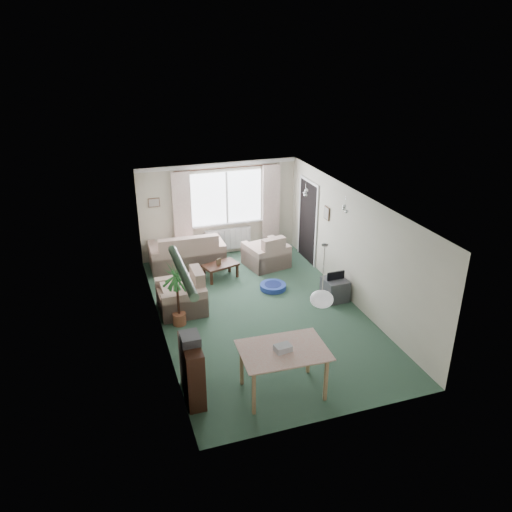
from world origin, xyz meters
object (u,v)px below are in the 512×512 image
object	(u,v)px
armchair_left	(181,291)
dining_table	(283,371)
sofa	(187,249)
tv_cube	(335,289)
pet_bed	(273,287)
armchair_corner	(266,250)
coffee_table	(221,271)
bookshelf	(192,371)
houseplant	(178,295)

from	to	relation	value
armchair_left	dining_table	world-z (taller)	armchair_left
sofa	tv_cube	bearing A→B (deg)	135.97
armchair_left	pet_bed	bearing A→B (deg)	96.90
armchair_corner	dining_table	size ratio (longest dim) A/B	0.75
sofa	coffee_table	bearing A→B (deg)	124.47
bookshelf	tv_cube	xyz separation A→B (m)	(3.54, 2.18, -0.26)
coffee_table	pet_bed	distance (m)	1.33
sofa	armchair_corner	size ratio (longest dim) A/B	1.90
coffee_table	sofa	bearing A→B (deg)	123.29
coffee_table	pet_bed	size ratio (longest dim) A/B	1.38
tv_cube	pet_bed	bearing A→B (deg)	140.32
houseplant	dining_table	xyz separation A→B (m)	(1.18, -2.55, -0.26)
houseplant	tv_cube	xyz separation A→B (m)	(3.35, -0.04, -0.42)
armchair_left	coffee_table	bearing A→B (deg)	135.38
coffee_table	dining_table	bearing A→B (deg)	-91.55
sofa	armchair_left	xyz separation A→B (m)	(-0.53, -2.10, -0.01)
coffee_table	bookshelf	xyz separation A→B (m)	(-1.48, -3.94, 0.31)
coffee_table	tv_cube	world-z (taller)	tv_cube
armchair_corner	sofa	bearing A→B (deg)	-29.23
armchair_left	tv_cube	size ratio (longest dim) A/B	1.86
houseplant	tv_cube	size ratio (longest dim) A/B	2.51
armchair_left	dining_table	xyz separation A→B (m)	(1.03, -3.09, -0.04)
sofa	bookshelf	xyz separation A→B (m)	(-0.87, -4.87, 0.05)
armchair_left	tv_cube	xyz separation A→B (m)	(3.20, -0.58, -0.20)
sofa	houseplant	size ratio (longest dim) A/B	1.37
pet_bed	coffee_table	bearing A→B (deg)	136.96
coffee_table	houseplant	size ratio (longest dim) A/B	0.61
armchair_left	tv_cube	world-z (taller)	armchair_left
armchair_left	coffee_table	size ratio (longest dim) A/B	1.21
sofa	armchair_left	size ratio (longest dim) A/B	1.84
dining_table	sofa	bearing A→B (deg)	95.40
bookshelf	dining_table	world-z (taller)	bookshelf
bookshelf	armchair_left	bearing A→B (deg)	83.84
coffee_table	tv_cube	distance (m)	2.71
armchair_corner	houseplant	size ratio (longest dim) A/B	0.72
armchair_left	houseplant	xyz separation A→B (m)	(-0.15, -0.55, 0.22)
sofa	houseplant	xyz separation A→B (m)	(-0.68, -2.65, 0.21)
bookshelf	pet_bed	bearing A→B (deg)	51.99
armchair_left	bookshelf	size ratio (longest dim) A/B	0.98
coffee_table	houseplant	world-z (taller)	houseplant
armchair_corner	coffee_table	size ratio (longest dim) A/B	1.17
houseplant	coffee_table	bearing A→B (deg)	53.19
armchair_left	pet_bed	size ratio (longest dim) A/B	1.67
armchair_corner	dining_table	bearing A→B (deg)	62.09
houseplant	tv_cube	world-z (taller)	houseplant
sofa	tv_cube	world-z (taller)	sofa
tv_cube	pet_bed	world-z (taller)	tv_cube
sofa	tv_cube	xyz separation A→B (m)	(2.67, -2.68, -0.21)
armchair_corner	tv_cube	bearing A→B (deg)	99.84
bookshelf	armchair_corner	bearing A→B (deg)	58.41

